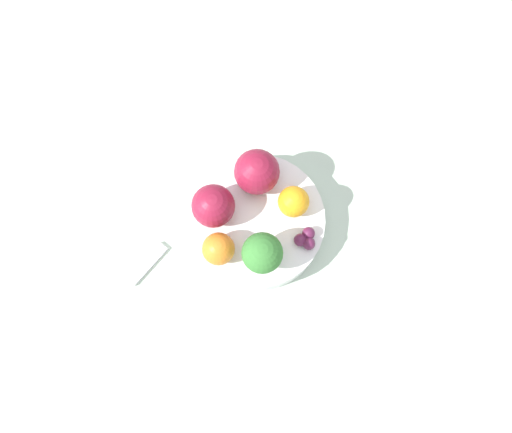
# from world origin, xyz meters

# --- Properties ---
(ground_plane) EXTENTS (6.00, 6.00, 0.00)m
(ground_plane) POSITION_xyz_m (0.00, 0.00, 0.00)
(ground_plane) COLOR gray
(table_surface) EXTENTS (1.20, 1.20, 0.02)m
(table_surface) POSITION_xyz_m (0.00, 0.00, 0.01)
(table_surface) COLOR #B2C6B2
(table_surface) RESTS_ON ground_plane
(bowl) EXTENTS (0.19, 0.19, 0.04)m
(bowl) POSITION_xyz_m (0.00, 0.00, 0.04)
(bowl) COLOR white
(bowl) RESTS_ON table_surface
(broccoli) EXTENTS (0.05, 0.05, 0.07)m
(broccoli) POSITION_xyz_m (0.05, -0.02, 0.10)
(broccoli) COLOR #99C17A
(broccoli) RESTS_ON bowl
(apple_red) EXTENTS (0.06, 0.06, 0.06)m
(apple_red) POSITION_xyz_m (-0.05, 0.03, 0.09)
(apple_red) COLOR maroon
(apple_red) RESTS_ON bowl
(apple_green) EXTENTS (0.06, 0.06, 0.06)m
(apple_green) POSITION_xyz_m (-0.04, -0.04, 0.09)
(apple_green) COLOR maroon
(apple_green) RESTS_ON bowl
(orange_front) EXTENTS (0.04, 0.04, 0.04)m
(orange_front) POSITION_xyz_m (0.01, 0.05, 0.08)
(orange_front) COLOR orange
(orange_front) RESTS_ON bowl
(orange_back) EXTENTS (0.04, 0.04, 0.04)m
(orange_back) POSITION_xyz_m (0.02, -0.07, 0.08)
(orange_back) COLOR orange
(orange_back) RESTS_ON bowl
(grape_cluster) EXTENTS (0.03, 0.03, 0.02)m
(grape_cluster) POSITION_xyz_m (0.06, 0.04, 0.07)
(grape_cluster) COLOR #5B1E42
(grape_cluster) RESTS_ON bowl
(spoon) EXTENTS (0.04, 0.07, 0.01)m
(spoon) POSITION_xyz_m (-0.03, -0.16, 0.02)
(spoon) COLOR silver
(spoon) RESTS_ON table_surface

